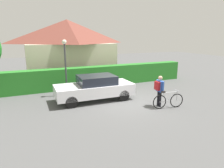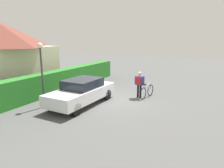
{
  "view_description": "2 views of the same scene",
  "coord_description": "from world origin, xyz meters",
  "px_view_note": "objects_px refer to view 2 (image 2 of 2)",
  "views": [
    {
      "loc": [
        -5.34,
        -9.48,
        3.76
      ],
      "look_at": [
        -1.17,
        -0.05,
        1.27
      ],
      "focal_mm": 31.74,
      "sensor_mm": 36.0,
      "label": 1
    },
    {
      "loc": [
        -11.14,
        -5.53,
        3.86
      ],
      "look_at": [
        -0.54,
        0.01,
        1.15
      ],
      "focal_mm": 33.33,
      "sensor_mm": 36.0,
      "label": 2
    }
  ],
  "objects_px": {
    "parked_car_near": "(82,92)",
    "person_rider": "(139,82)",
    "bicycle": "(147,91)",
    "street_lamp": "(41,65)"
  },
  "relations": [
    {
      "from": "bicycle",
      "to": "person_rider",
      "type": "xyz_separation_m",
      "value": [
        -0.3,
        0.43,
        0.63
      ]
    },
    {
      "from": "bicycle",
      "to": "person_rider",
      "type": "bearing_deg",
      "value": 124.89
    },
    {
      "from": "parked_car_near",
      "to": "person_rider",
      "type": "xyz_separation_m",
      "value": [
        2.83,
        -2.47,
        0.26
      ]
    },
    {
      "from": "bicycle",
      "to": "street_lamp",
      "type": "xyz_separation_m",
      "value": [
        -4.5,
        4.51,
        1.95
      ]
    },
    {
      "from": "bicycle",
      "to": "street_lamp",
      "type": "bearing_deg",
      "value": 134.88
    },
    {
      "from": "person_rider",
      "to": "parked_car_near",
      "type": "bearing_deg",
      "value": 138.89
    },
    {
      "from": "parked_car_near",
      "to": "street_lamp",
      "type": "height_order",
      "value": "street_lamp"
    },
    {
      "from": "street_lamp",
      "to": "person_rider",
      "type": "bearing_deg",
      "value": -44.22
    },
    {
      "from": "parked_car_near",
      "to": "street_lamp",
      "type": "bearing_deg",
      "value": 130.24
    },
    {
      "from": "parked_car_near",
      "to": "bicycle",
      "type": "distance_m",
      "value": 4.28
    }
  ]
}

